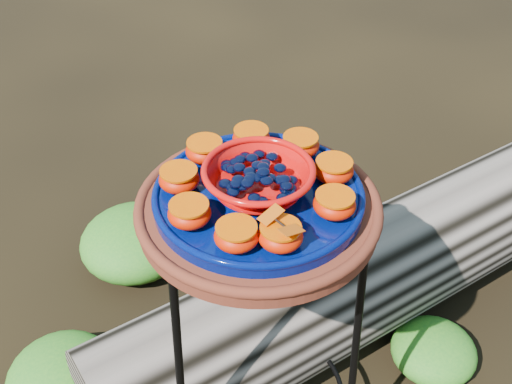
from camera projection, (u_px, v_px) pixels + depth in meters
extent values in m
cylinder|color=#5E251A|center=(258.00, 210.00, 1.14)|extent=(0.43, 0.43, 0.03)
cylinder|color=#000434|center=(258.00, 197.00, 1.12)|extent=(0.37, 0.37, 0.02)
ellipsoid|color=#BE0B00|center=(280.00, 236.00, 1.00)|extent=(0.07, 0.07, 0.04)
ellipsoid|color=#BE0B00|center=(334.00, 205.00, 1.06)|extent=(0.07, 0.07, 0.04)
ellipsoid|color=#BE0B00|center=(334.00, 170.00, 1.13)|extent=(0.07, 0.07, 0.04)
ellipsoid|color=#BE0B00|center=(300.00, 145.00, 1.19)|extent=(0.07, 0.07, 0.04)
ellipsoid|color=#BE0B00|center=(251.00, 138.00, 1.21)|extent=(0.07, 0.07, 0.04)
ellipsoid|color=#BE0B00|center=(205.00, 151.00, 1.18)|extent=(0.07, 0.07, 0.04)
ellipsoid|color=#BE0B00|center=(179.00, 179.00, 1.11)|extent=(0.07, 0.07, 0.04)
ellipsoid|color=#BE0B00|center=(189.00, 214.00, 1.04)|extent=(0.07, 0.07, 0.04)
ellipsoid|color=#BE0B00|center=(237.00, 236.00, 1.00)|extent=(0.07, 0.07, 0.04)
ellipsoid|color=#25701E|center=(62.00, 376.00, 1.63)|extent=(0.28, 0.28, 0.14)
ellipsoid|color=#25701E|center=(434.00, 350.00, 1.71)|extent=(0.23, 0.23, 0.11)
ellipsoid|color=#25701E|center=(135.00, 240.00, 2.00)|extent=(0.34, 0.34, 0.17)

